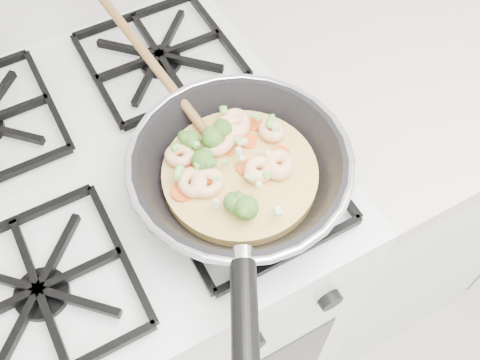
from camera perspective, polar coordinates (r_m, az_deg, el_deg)
stove at (r=1.22m, az=-9.21°, el=-10.18°), size 0.60×0.60×0.92m
counter_right at (r=1.49m, az=19.98°, el=3.99°), size 1.00×0.60×0.90m
skillet at (r=0.74m, az=-0.16°, el=1.02°), size 0.31×0.62×0.10m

